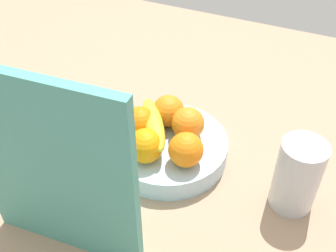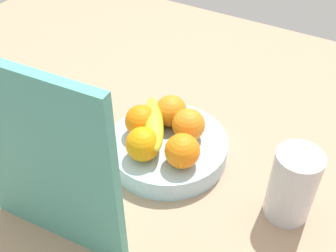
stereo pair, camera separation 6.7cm
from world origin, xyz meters
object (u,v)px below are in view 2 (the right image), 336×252
thermos_tumbler (292,185)px  orange_center (141,121)px  orange_front_right (171,111)px  orange_back_left (143,144)px  fruit_bowl (168,148)px  orange_front_left (188,125)px  orange_back_right (182,151)px  cutting_board (42,164)px  banana_bunch (154,125)px

thermos_tumbler → orange_center: bearing=-1.4°
orange_front_right → orange_back_left: size_ratio=1.00×
orange_center → thermos_tumbler: 33.30cm
fruit_bowl → orange_center: (6.01, 1.01, 5.89)cm
orange_front_right → thermos_tumbler: thermos_tumbler is taller
orange_front_left → orange_back_right: (-2.66, 7.54, 0.00)cm
fruit_bowl → thermos_tumbler: 27.84cm
orange_front_left → cutting_board: cutting_board is taller
orange_front_left → cutting_board: 33.31cm
orange_front_left → orange_back_left: size_ratio=1.00×
orange_center → fruit_bowl: bearing=-170.5°
banana_bunch → fruit_bowl: bearing=-173.9°
orange_front_left → banana_bunch: orange_front_left is taller
fruit_bowl → cutting_board: 32.14cm
orange_back_left → orange_center: bearing=-54.3°
cutting_board → thermos_tumbler: bearing=-147.6°
orange_front_right → banana_bunch: bearing=79.0°
orange_back_right → thermos_tumbler: (-21.34, -2.77, -0.62)cm
orange_front_right → cutting_board: cutting_board is taller
orange_center → banana_bunch: (-2.70, -0.65, -0.44)cm
orange_back_right → banana_bunch: bearing=-24.6°
banana_bunch → thermos_tumbler: size_ratio=1.16×
orange_front_right → thermos_tumbler: bearing=166.7°
orange_front_left → orange_front_right: (5.53, -2.19, 0.00)cm
orange_back_left → orange_back_right: bearing=-163.8°
orange_front_left → thermos_tumbler: thermos_tumbler is taller
banana_bunch → cutting_board: bearing=82.1°
orange_back_right → orange_back_left: bearing=16.2°
orange_front_right → orange_back_left: bearing=92.0°
orange_center → orange_back_right: 12.48cm
fruit_bowl → orange_front_left: size_ratio=3.65×
orange_back_left → thermos_tumbler: (-29.10, -5.03, -0.62)cm
orange_front_left → orange_back_right: size_ratio=1.00×
orange_center → banana_bunch: orange_center is taller
orange_front_left → orange_front_right: 5.95cm
fruit_bowl → orange_center: 8.47cm
fruit_bowl → orange_front_right: (2.24, -5.14, 5.89)cm
fruit_bowl → orange_back_left: orange_back_left is taller
orange_back_right → banana_bunch: 10.18cm
orange_back_left → banana_bunch: size_ratio=0.40×
orange_front_right → orange_center: size_ratio=1.00×
banana_bunch → thermos_tumbler: thermos_tumbler is taller
orange_front_left → banana_bunch: (6.59, 3.31, -0.44)cm
cutting_board → orange_front_left: bearing=-113.0°
cutting_board → orange_back_left: bearing=-108.5°
orange_front_right → banana_bunch: size_ratio=0.40×
orange_center → thermos_tumbler: (-33.29, 0.81, -0.62)cm
fruit_bowl → orange_front_right: size_ratio=3.65×
orange_back_right → fruit_bowl: bearing=-37.7°
orange_center → cutting_board: cutting_board is taller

